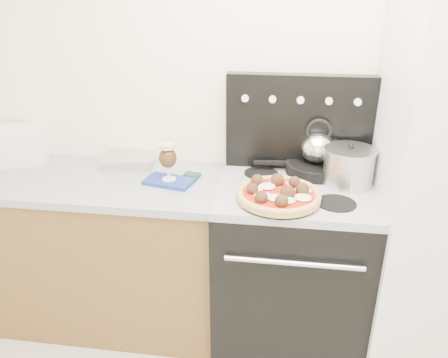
% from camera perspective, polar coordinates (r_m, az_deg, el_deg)
% --- Properties ---
extents(room_shell, '(3.52, 3.01, 2.52)m').
position_cam_1_polar(room_shell, '(1.23, 7.07, -4.14)').
color(room_shell, beige).
rests_on(room_shell, ground).
extents(base_cabinet, '(1.45, 0.60, 0.86)m').
position_cam_1_polar(base_cabinet, '(2.64, -16.42, -9.09)').
color(base_cabinet, brown).
rests_on(base_cabinet, ground).
extents(countertop, '(1.48, 0.63, 0.04)m').
position_cam_1_polar(countertop, '(2.43, -17.63, -0.14)').
color(countertop, '#9B9BA3').
rests_on(countertop, base_cabinet).
extents(stove_body, '(0.76, 0.65, 0.88)m').
position_cam_1_polar(stove_body, '(2.41, 8.61, -11.51)').
color(stove_body, black).
rests_on(stove_body, ground).
extents(cooktop, '(0.76, 0.65, 0.04)m').
position_cam_1_polar(cooktop, '(2.18, 9.34, -1.58)').
color(cooktop, '#ADADB2').
rests_on(cooktop, stove_body).
extents(backguard, '(0.76, 0.08, 0.50)m').
position_cam_1_polar(backguard, '(2.34, 9.72, 7.29)').
color(backguard, black).
rests_on(backguard, cooktop).
extents(toaster_oven, '(0.37, 0.31, 0.20)m').
position_cam_1_polar(toaster_oven, '(2.75, -25.44, 4.04)').
color(toaster_oven, silver).
rests_on(toaster_oven, countertop).
extents(foil_sheet, '(0.30, 0.24, 0.06)m').
position_cam_1_polar(foil_sheet, '(2.50, -12.25, 2.33)').
color(foil_sheet, silver).
rests_on(foil_sheet, countertop).
extents(oven_mitt, '(0.27, 0.19, 0.02)m').
position_cam_1_polar(oven_mitt, '(2.25, -7.19, -0.30)').
color(oven_mitt, navy).
rests_on(oven_mitt, countertop).
extents(beer_glass, '(0.10, 0.10, 0.20)m').
position_cam_1_polar(beer_glass, '(2.21, -7.33, 2.27)').
color(beer_glass, '#372312').
rests_on(beer_glass, oven_mitt).
extents(pizza_pan, '(0.43, 0.43, 0.01)m').
position_cam_1_polar(pizza_pan, '(2.02, 7.13, -2.68)').
color(pizza_pan, black).
rests_on(pizza_pan, cooktop).
extents(pizza, '(0.40, 0.40, 0.05)m').
position_cam_1_polar(pizza, '(2.01, 7.18, -1.84)').
color(pizza, gold).
rests_on(pizza, pizza_pan).
extents(skillet, '(0.34, 0.34, 0.06)m').
position_cam_1_polar(skillet, '(2.35, 11.87, 1.46)').
color(skillet, black).
rests_on(skillet, cooktop).
extents(tea_kettle, '(0.21, 0.21, 0.20)m').
position_cam_1_polar(tea_kettle, '(2.31, 12.13, 4.38)').
color(tea_kettle, silver).
rests_on(tea_kettle, skillet).
extents(stock_pot, '(0.26, 0.26, 0.18)m').
position_cam_1_polar(stock_pot, '(2.23, 15.95, 1.47)').
color(stock_pot, silver).
rests_on(stock_pot, cooktop).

